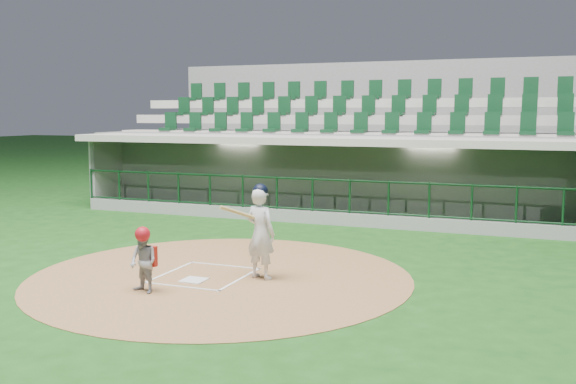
# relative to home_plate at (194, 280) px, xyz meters

# --- Properties ---
(ground) EXTENTS (120.00, 120.00, 0.00)m
(ground) POSITION_rel_home_plate_xyz_m (0.00, 0.70, -0.02)
(ground) COLOR #144212
(ground) RESTS_ON ground
(dirt_circle) EXTENTS (7.20, 7.20, 0.01)m
(dirt_circle) POSITION_rel_home_plate_xyz_m (0.30, 0.50, -0.02)
(dirt_circle) COLOR brown
(dirt_circle) RESTS_ON ground
(home_plate) EXTENTS (0.43, 0.43, 0.02)m
(home_plate) POSITION_rel_home_plate_xyz_m (0.00, 0.00, 0.00)
(home_plate) COLOR silver
(home_plate) RESTS_ON dirt_circle
(batter_box_chalk) EXTENTS (1.55, 1.80, 0.01)m
(batter_box_chalk) POSITION_rel_home_plate_xyz_m (0.00, 0.40, -0.00)
(batter_box_chalk) COLOR white
(batter_box_chalk) RESTS_ON ground
(dugout_structure) EXTENTS (16.40, 3.70, 3.00)m
(dugout_structure) POSITION_rel_home_plate_xyz_m (-0.00, 8.52, 0.94)
(dugout_structure) COLOR slate
(dugout_structure) RESTS_ON ground
(seating_deck) EXTENTS (17.00, 6.72, 5.15)m
(seating_deck) POSITION_rel_home_plate_xyz_m (0.00, 11.61, 1.40)
(seating_deck) COLOR slate
(seating_deck) RESTS_ON ground
(batter) EXTENTS (0.89, 0.92, 1.78)m
(batter) POSITION_rel_home_plate_xyz_m (1.07, 0.61, 0.88)
(batter) COLOR silver
(batter) RESTS_ON dirt_circle
(catcher) EXTENTS (0.61, 0.54, 1.15)m
(catcher) POSITION_rel_home_plate_xyz_m (-0.41, -0.99, 0.56)
(catcher) COLOR gray
(catcher) RESTS_ON dirt_circle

